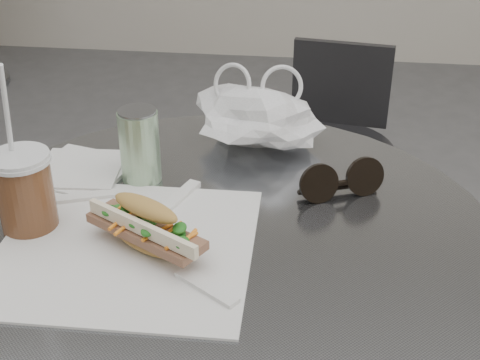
# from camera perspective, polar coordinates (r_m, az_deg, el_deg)

# --- Properties ---
(chair_far) EXTENTS (0.35, 0.37, 0.66)m
(chair_far) POSITION_cam_1_polar(r_m,az_deg,el_deg) (1.91, 7.56, -0.06)
(chair_far) COLOR #2E2E31
(chair_far) RESTS_ON ground
(sandwich_paper) EXTENTS (0.33, 0.31, 0.00)m
(sandwich_paper) POSITION_cam_1_polar(r_m,az_deg,el_deg) (0.87, -9.72, -5.68)
(sandwich_paper) COLOR white
(sandwich_paper) RESTS_ON cafe_table
(banh_mi) EXTENTS (0.21, 0.17, 0.07)m
(banh_mi) POSITION_cam_1_polar(r_m,az_deg,el_deg) (0.85, -8.01, -3.95)
(banh_mi) COLOR gold
(banh_mi) RESTS_ON sandwich_paper
(iced_coffee) EXTENTS (0.08, 0.08, 0.24)m
(iced_coffee) POSITION_cam_1_polar(r_m,az_deg,el_deg) (0.92, -17.90, -0.83)
(iced_coffee) COLOR brown
(iced_coffee) RESTS_ON cafe_table
(sunglasses) EXTENTS (0.13, 0.08, 0.06)m
(sunglasses) POSITION_cam_1_polar(r_m,az_deg,el_deg) (0.97, 8.61, -0.20)
(sunglasses) COLOR black
(sunglasses) RESTS_ON cafe_table
(plastic_bag) EXTENTS (0.21, 0.17, 0.10)m
(plastic_bag) POSITION_cam_1_polar(r_m,az_deg,el_deg) (1.09, 1.33, 5.18)
(plastic_bag) COLOR white
(plastic_bag) RESTS_ON cafe_table
(napkin_stack) EXTENTS (0.16, 0.16, 0.01)m
(napkin_stack) POSITION_cam_1_polar(r_m,az_deg,el_deg) (1.05, -13.46, 0.81)
(napkin_stack) COLOR white
(napkin_stack) RESTS_ON cafe_table
(drink_can) EXTENTS (0.06, 0.06, 0.11)m
(drink_can) POSITION_cam_1_polar(r_m,az_deg,el_deg) (1.00, -8.56, 2.93)
(drink_can) COLOR #65A15E
(drink_can) RESTS_ON cafe_table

